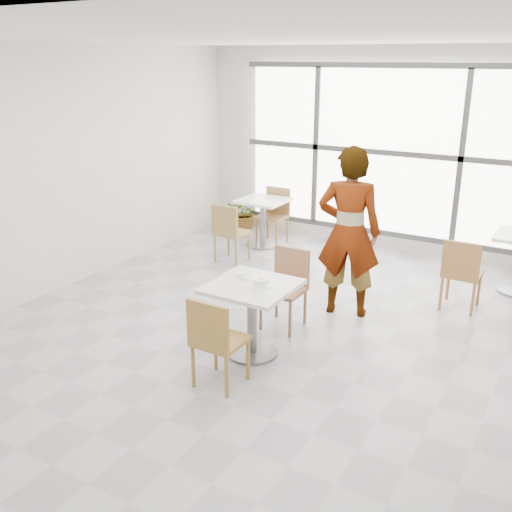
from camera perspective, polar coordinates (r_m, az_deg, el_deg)
The scene contains 16 objects.
floor at distance 6.23m, azimuth 1.41°, elevation -7.92°, with size 7.00×7.00×0.00m, color #9E9EA5.
ceiling at distance 5.55m, azimuth 1.68°, elevation 20.83°, with size 7.00×7.00×0.00m, color white.
wall_back at distance 8.88m, azimuth 12.76°, elevation 10.06°, with size 6.00×6.00×0.00m, color silver.
wall_left at distance 7.60m, azimuth -18.86°, elevation 8.01°, with size 7.00×7.00×0.00m, color silver.
window at distance 8.82m, azimuth 12.62°, elevation 10.00°, with size 4.60×0.07×2.52m.
main_table at distance 5.66m, azimuth -0.40°, elevation -4.97°, with size 0.80×0.80×0.75m.
chair_near at distance 5.12m, azimuth -4.08°, elevation -8.04°, with size 0.42×0.42×0.87m.
chair_far at distance 6.31m, azimuth 3.09°, elevation -2.61°, with size 0.42×0.42×0.87m.
oatmeal_bowl at distance 5.52m, azimuth 0.45°, elevation -2.60°, with size 0.21×0.21×0.09m.
coffee_cup at distance 5.69m, azimuth -1.64°, elevation -2.03°, with size 0.16×0.13×0.07m.
person at distance 6.52m, azimuth 9.18°, elevation 2.32°, with size 0.71×0.47×1.95m, color black.
bg_table_left at distance 8.98m, azimuth 0.70°, elevation 4.01°, with size 0.70×0.70×0.75m.
bg_chair_left_near at distance 8.22m, azimuth -2.71°, elevation 2.63°, with size 0.42×0.42×0.87m.
bg_chair_left_far at distance 9.20m, azimuth 1.87°, elevation 4.45°, with size 0.42×0.42×0.87m.
bg_chair_right_near at distance 7.06m, azimuth 19.69°, elevation -1.34°, with size 0.42×0.42×0.87m.
plant_left at distance 9.78m, azimuth -1.02°, elevation 4.33°, with size 0.59×0.51×0.66m, color #43773D.
Camera 1 is at (2.69, -4.85, 2.84)m, focal length 40.36 mm.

